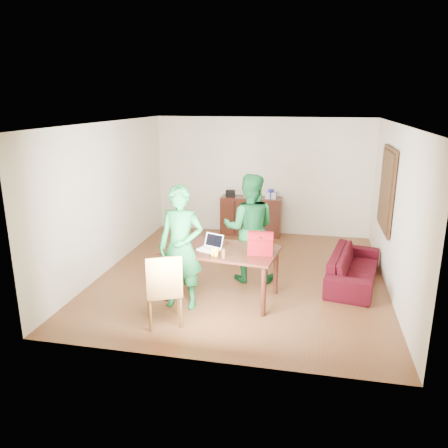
% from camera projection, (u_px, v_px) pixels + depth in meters
% --- Properties ---
extents(room, '(5.20, 5.70, 2.90)m').
position_uv_depth(room, '(244.00, 204.00, 7.69)').
color(room, '#482612').
rests_on(room, ground).
extents(table, '(1.86, 1.20, 0.82)m').
position_uv_depth(table, '(221.00, 255.00, 6.88)').
color(table, black).
rests_on(table, ground).
extents(chair, '(0.64, 0.62, 1.07)m').
position_uv_depth(chair, '(164.00, 303.00, 6.15)').
color(chair, brown).
rests_on(chair, ground).
extents(person_near, '(0.69, 0.46, 1.89)m').
position_uv_depth(person_near, '(181.00, 248.00, 6.52)').
color(person_near, '#15612B').
rests_on(person_near, ground).
extents(person_far, '(0.98, 0.80, 1.89)m').
position_uv_depth(person_far, '(249.00, 228.00, 7.51)').
color(person_far, '#125324').
rests_on(person_far, ground).
extents(laptop, '(0.39, 0.33, 0.23)m').
position_uv_depth(laptop, '(209.00, 247.00, 6.78)').
color(laptop, white).
rests_on(laptop, table).
extents(bananas, '(0.17, 0.14, 0.06)m').
position_uv_depth(bananas, '(215.00, 255.00, 6.50)').
color(bananas, gold).
rests_on(bananas, table).
extents(bottle, '(0.06, 0.06, 0.16)m').
position_uv_depth(bottle, '(224.00, 253.00, 6.44)').
color(bottle, brown).
rests_on(bottle, table).
extents(red_bag, '(0.39, 0.24, 0.28)m').
position_uv_depth(red_bag, '(261.00, 245.00, 6.59)').
color(red_bag, maroon).
rests_on(red_bag, table).
extents(sofa, '(1.07, 1.99, 0.55)m').
position_uv_depth(sofa, '(354.00, 267.00, 7.56)').
color(sofa, '#34060C').
rests_on(sofa, ground).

